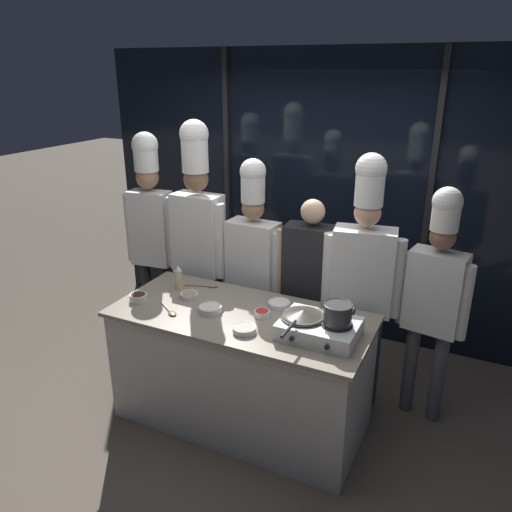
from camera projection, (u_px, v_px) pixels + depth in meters
ground_plane at (242, 418)px, 3.83m from camera, size 24.00×24.00×0.00m
window_wall_back at (321, 198)px, 4.76m from camera, size 4.66×0.09×2.70m
demo_counter at (241, 368)px, 3.67m from camera, size 1.84×0.84×0.89m
portable_stove at (319, 328)px, 3.20m from camera, size 0.50×0.38×0.12m
frying_pan at (303, 314)px, 3.21m from camera, size 0.29×0.50×0.04m
stock_pot at (338, 313)px, 3.10m from camera, size 0.21×0.18×0.14m
squeeze_bottle_oil at (179, 278)px, 3.87m from camera, size 0.06×0.06×0.20m
prep_bowl_rice at (279, 304)px, 3.62m from camera, size 0.16×0.16×0.03m
prep_bowl_mushrooms at (189, 295)px, 3.75m from camera, size 0.13×0.13×0.04m
prep_bowl_shrimp at (244, 329)px, 3.26m from camera, size 0.16×0.16×0.04m
prep_bowl_garlic at (210, 309)px, 3.52m from camera, size 0.16×0.16×0.05m
prep_bowl_bell_pepper at (262, 313)px, 3.47m from camera, size 0.11×0.11×0.04m
prep_bowl_soy_glaze at (138, 297)px, 3.69m from camera, size 0.13×0.13×0.06m
serving_spoon_slotted at (208, 286)px, 3.94m from camera, size 0.26×0.12×0.02m
serving_spoon_solid at (170, 312)px, 3.53m from camera, size 0.23×0.17×0.02m
chef_head at (151, 221)px, 4.44m from camera, size 0.48×0.23×2.01m
chef_sous at (198, 227)px, 4.18m from camera, size 0.55×0.23×2.14m
chef_line at (253, 256)px, 4.07m from camera, size 0.55×0.24×1.87m
person_guest at (310, 278)px, 3.90m from camera, size 0.54×0.24×1.61m
chef_pastry at (363, 270)px, 3.64m from camera, size 0.58×0.30×1.98m
chef_apprentice at (435, 290)px, 3.51m from camera, size 0.50×0.26×1.79m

